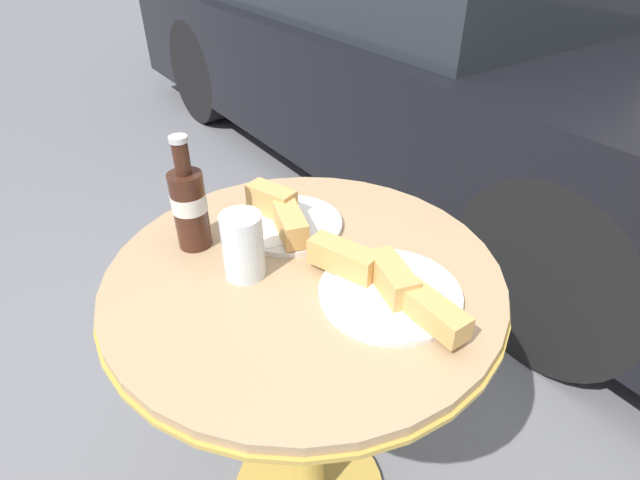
% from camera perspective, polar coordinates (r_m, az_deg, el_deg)
% --- Properties ---
extents(bistro_table, '(0.75, 0.75, 0.78)m').
position_cam_1_polar(bistro_table, '(1.06, -1.66, -11.51)').
color(bistro_table, gold).
rests_on(bistro_table, ground_plane).
extents(cola_bottle_left, '(0.07, 0.07, 0.23)m').
position_cam_1_polar(cola_bottle_left, '(0.97, -14.69, 3.88)').
color(cola_bottle_left, '#3D1E14').
rests_on(cola_bottle_left, bistro_table).
extents(drinking_glass, '(0.07, 0.07, 0.12)m').
position_cam_1_polar(drinking_glass, '(0.89, -8.77, -0.93)').
color(drinking_glass, silver).
rests_on(drinking_glass, bistro_table).
extents(lunch_plate_near, '(0.32, 0.25, 0.06)m').
position_cam_1_polar(lunch_plate_near, '(0.86, 7.66, -5.24)').
color(lunch_plate_near, silver).
rests_on(lunch_plate_near, bistro_table).
extents(lunch_plate_far, '(0.22, 0.22, 0.07)m').
position_cam_1_polar(lunch_plate_far, '(1.03, -4.04, 2.50)').
color(lunch_plate_far, silver).
rests_on(lunch_plate_far, bistro_table).
extents(parked_car, '(4.42, 1.70, 1.32)m').
position_cam_1_polar(parked_car, '(3.01, 11.49, 20.24)').
color(parked_car, black).
rests_on(parked_car, ground_plane).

